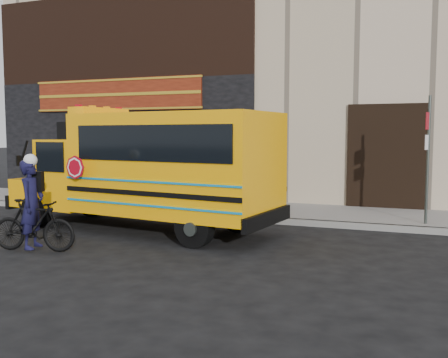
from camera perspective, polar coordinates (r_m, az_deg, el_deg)
ground at (r=10.98m, az=-5.24°, el=-6.86°), size 120.00×120.00×0.00m
curb at (r=13.31m, az=-0.31°, el=-4.39°), size 40.00×0.20×0.15m
sidewalk at (r=14.70m, az=1.81°, el=-3.48°), size 40.00×3.00×0.15m
building at (r=21.01m, az=7.62°, el=15.65°), size 20.00×10.70×12.00m
school_bus at (r=11.73m, az=-8.24°, el=1.32°), size 7.13×3.08×2.92m
sign_pole at (r=12.73m, az=22.25°, el=2.40°), size 0.12×0.27×3.19m
bicycle at (r=10.44m, az=-20.93°, el=-4.96°), size 1.77×0.82×1.02m
cyclist at (r=10.45m, az=-21.09°, el=-2.96°), size 0.56×0.72×1.74m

